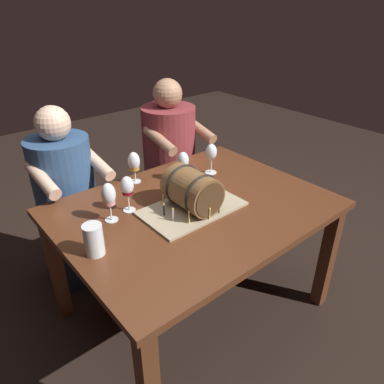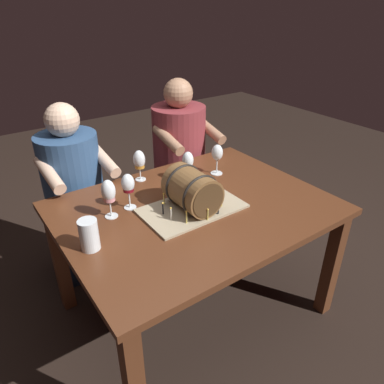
{
  "view_description": "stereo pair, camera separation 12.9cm",
  "coord_description": "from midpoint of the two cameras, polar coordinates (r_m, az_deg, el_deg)",
  "views": [
    {
      "loc": [
        -1.04,
        -1.22,
        1.68
      ],
      "look_at": [
        -0.03,
        -0.02,
        0.82
      ],
      "focal_mm": 33.7,
      "sensor_mm": 36.0,
      "label": 1
    },
    {
      "loc": [
        -0.94,
        -1.3,
        1.68
      ],
      "look_at": [
        -0.03,
        -0.02,
        0.82
      ],
      "focal_mm": 33.7,
      "sensor_mm": 36.0,
      "label": 2
    }
  ],
  "objects": [
    {
      "name": "ground_plane",
      "position": [
        2.32,
        -1.32,
        -17.64
      ],
      "size": [
        8.0,
        8.0,
        0.0
      ],
      "primitive_type": "plane",
      "color": "black"
    },
    {
      "name": "dining_table",
      "position": [
        1.92,
        -1.52,
        -4.62
      ],
      "size": [
        1.36,
        1.04,
        0.72
      ],
      "color": "#562D19",
      "rests_on": "ground"
    },
    {
      "name": "barrel_cake",
      "position": [
        1.79,
        -2.07,
        -0.11
      ],
      "size": [
        0.51,
        0.31,
        0.22
      ],
      "color": "tan",
      "rests_on": "dining_table"
    },
    {
      "name": "wine_glass_amber",
      "position": [
        2.09,
        -10.92,
        4.52
      ],
      "size": [
        0.07,
        0.07,
        0.19
      ],
      "color": "white",
      "rests_on": "dining_table"
    },
    {
      "name": "wine_glass_red",
      "position": [
        1.8,
        -12.25,
        0.68
      ],
      "size": [
        0.07,
        0.07,
        0.19
      ],
      "color": "white",
      "rests_on": "dining_table"
    },
    {
      "name": "wine_glass_white",
      "position": [
        2.07,
        -3.2,
        4.74
      ],
      "size": [
        0.07,
        0.07,
        0.18
      ],
      "color": "white",
      "rests_on": "dining_table"
    },
    {
      "name": "wine_glass_empty",
      "position": [
        2.16,
        1.35,
        6.18
      ],
      "size": [
        0.07,
        0.07,
        0.19
      ],
      "color": "white",
      "rests_on": "dining_table"
    },
    {
      "name": "wine_glass_rose",
      "position": [
        1.74,
        -15.14,
        -0.67
      ],
      "size": [
        0.07,
        0.07,
        0.2
      ],
      "color": "white",
      "rests_on": "dining_table"
    },
    {
      "name": "beer_pint",
      "position": [
        1.58,
        -17.55,
        -7.49
      ],
      "size": [
        0.08,
        0.08,
        0.14
      ],
      "color": "white",
      "rests_on": "dining_table"
    },
    {
      "name": "person_seated_left",
      "position": [
        2.38,
        -20.48,
        -1.74
      ],
      "size": [
        0.41,
        0.49,
        1.16
      ],
      "color": "#1B2D46",
      "rests_on": "ground"
    },
    {
      "name": "person_seated_right",
      "position": [
        2.67,
        -4.89,
        4.25
      ],
      "size": [
        0.41,
        0.48,
        1.2
      ],
      "color": "#4C1B1E",
      "rests_on": "ground"
    }
  ]
}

